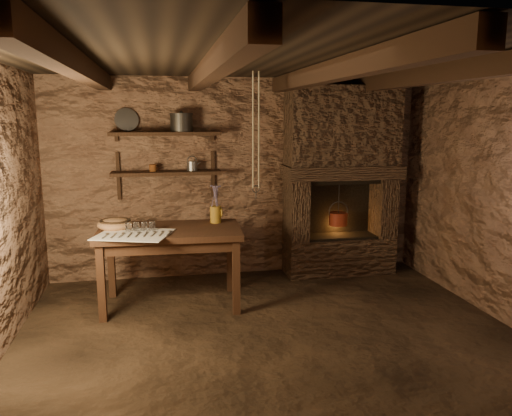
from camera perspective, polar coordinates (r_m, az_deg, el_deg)
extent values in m
plane|color=black|center=(4.54, 1.97, -14.98)|extent=(4.50, 4.50, 0.00)
cube|color=brown|center=(6.11, -2.17, 3.44)|extent=(4.50, 0.04, 2.40)
cube|color=brown|center=(2.32, 13.41, -8.71)|extent=(4.50, 0.04, 2.40)
cube|color=brown|center=(5.15, 27.24, 0.96)|extent=(0.04, 4.00, 2.40)
cube|color=black|center=(4.12, 2.18, 16.75)|extent=(4.50, 4.00, 0.04)
cube|color=black|center=(4.04, -19.78, 14.99)|extent=(0.14, 3.95, 0.16)
cube|color=black|center=(4.03, -5.04, 15.58)|extent=(0.14, 3.95, 0.16)
cube|color=black|center=(4.25, 8.99, 15.22)|extent=(0.14, 3.95, 0.16)
cube|color=black|center=(4.68, 20.95, 14.23)|extent=(0.14, 3.95, 0.16)
cube|color=black|center=(5.87, -10.19, 3.97)|extent=(1.25, 0.30, 0.04)
cube|color=black|center=(5.83, -10.33, 8.37)|extent=(1.25, 0.30, 0.04)
cube|color=#37261B|center=(6.39, 9.41, -5.30)|extent=(1.35, 0.45, 0.45)
cube|color=#37261B|center=(6.08, 4.61, -0.19)|extent=(0.23, 0.45, 0.75)
cube|color=#37261B|center=(6.47, 14.25, 0.17)|extent=(0.23, 0.45, 0.75)
cube|color=#37261B|center=(6.16, 9.80, 4.11)|extent=(1.43, 0.51, 0.16)
cube|color=#37261B|center=(6.15, 9.87, 9.23)|extent=(1.35, 0.45, 0.94)
cube|color=black|center=(6.43, 8.97, 0.30)|extent=(0.90, 0.06, 0.75)
cube|color=#371F13|center=(5.16, -9.84, -2.66)|extent=(1.47, 0.89, 0.06)
cube|color=#371F13|center=(5.19, -9.81, -3.65)|extent=(1.34, 0.76, 0.10)
cube|color=white|center=(4.96, -13.81, -2.95)|extent=(0.81, 0.73, 0.01)
cylinder|color=#B08122|center=(5.36, -4.64, -0.73)|extent=(0.13, 0.13, 0.18)
torus|color=#B08122|center=(5.37, -4.00, -0.52)|extent=(0.02, 0.10, 0.10)
ellipsoid|color=#8F633E|center=(5.27, -15.79, -1.82)|extent=(0.43, 0.43, 0.13)
cylinder|color=#2D2B28|center=(5.83, -8.51, 9.55)|extent=(0.30, 0.30, 0.19)
cylinder|color=gray|center=(5.94, -14.59, 9.73)|extent=(0.29, 0.17, 0.27)
cylinder|color=#602F13|center=(5.86, -11.70, 4.51)|extent=(0.08, 0.08, 0.08)
cylinder|color=maroon|center=(6.22, 9.38, -1.24)|extent=(0.29, 0.29, 0.16)
torus|color=#2D2B28|center=(6.21, 9.40, -0.37)|extent=(0.25, 0.02, 0.25)
cylinder|color=#2D2B28|center=(6.18, 9.44, 0.95)|extent=(0.01, 0.01, 0.44)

